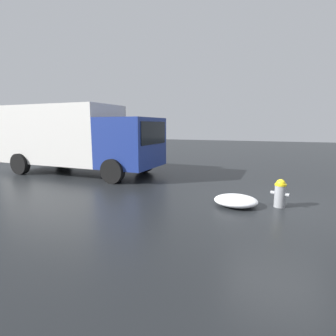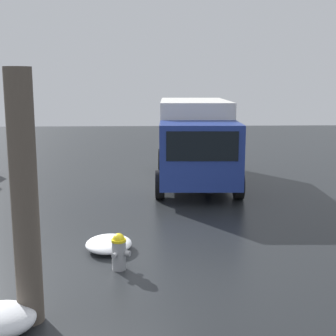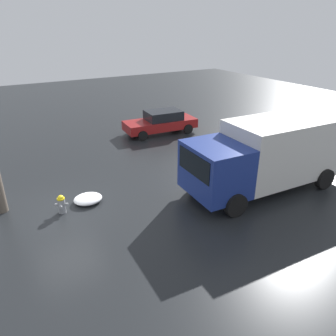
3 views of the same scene
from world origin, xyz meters
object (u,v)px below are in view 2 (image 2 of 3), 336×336
(pedestrian, at_px, (208,165))
(tree_trunk, at_px, (25,199))
(fire_hydrant, at_px, (119,251))
(delivery_truck, at_px, (195,138))

(pedestrian, bearing_deg, tree_trunk, -158.93)
(fire_hydrant, distance_m, pedestrian, 6.79)
(fire_hydrant, relative_size, pedestrian, 0.42)
(fire_hydrant, distance_m, tree_trunk, 2.77)
(tree_trunk, bearing_deg, delivery_truck, -19.14)
(delivery_truck, bearing_deg, fire_hydrant, 76.79)
(tree_trunk, height_order, delivery_truck, tree_trunk)
(fire_hydrant, xyz_separation_m, pedestrian, (6.28, -2.53, 0.58))
(delivery_truck, bearing_deg, pedestrian, 100.33)
(tree_trunk, bearing_deg, pedestrian, -24.61)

